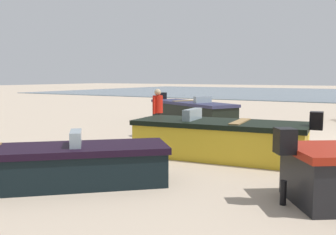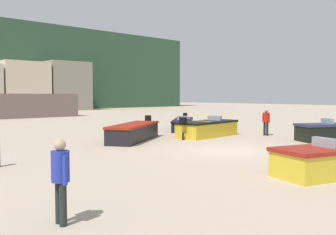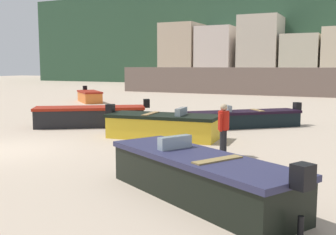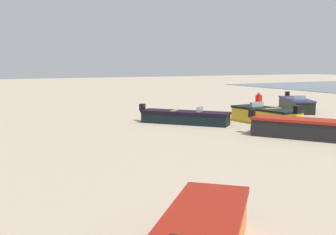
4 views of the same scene
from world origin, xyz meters
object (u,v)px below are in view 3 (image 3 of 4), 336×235
at_px(boat_black_2, 90,116).
at_px(boat_yellow_5, 163,126).
at_px(boat_black_0, 199,176).
at_px(beach_walker_distant, 224,125).
at_px(boat_black_4, 245,119).
at_px(boat_orange_3, 90,96).

relative_size(boat_black_2, boat_yellow_5, 1.06).
height_order(boat_black_0, beach_walker_distant, beach_walker_distant).
bearing_deg(boat_black_4, boat_orange_3, 20.24).
relative_size(boat_black_2, beach_walker_distant, 3.01).
height_order(boat_black_4, boat_yellow_5, boat_yellow_5).
distance_m(boat_black_4, beach_walker_distant, 6.29).
bearing_deg(boat_black_2, boat_black_4, -100.08).
relative_size(boat_orange_3, beach_walker_distant, 2.13).
relative_size(boat_orange_3, boat_yellow_5, 0.75).
bearing_deg(boat_yellow_5, boat_black_0, 26.51).
bearing_deg(boat_black_2, boat_orange_3, 2.71).
distance_m(boat_black_2, boat_black_4, 7.05).
relative_size(boat_black_0, boat_black_2, 1.01).
xyz_separation_m(boat_yellow_5, beach_walker_distant, (3.06, -1.99, 0.48)).
distance_m(boat_black_4, boat_yellow_5, 4.68).
bearing_deg(boat_black_0, beach_walker_distant, 40.12).
height_order(boat_black_2, boat_orange_3, boat_black_2).
bearing_deg(boat_black_4, beach_walker_distant, 147.25).
xyz_separation_m(boat_black_4, boat_yellow_5, (-2.06, -4.20, 0.09)).
relative_size(boat_black_0, beach_walker_distant, 3.03).
height_order(boat_orange_3, beach_walker_distant, beach_walker_distant).
bearing_deg(boat_orange_3, boat_black_4, 104.42).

